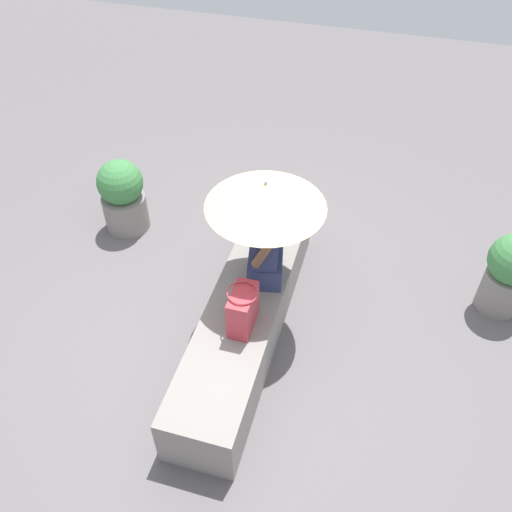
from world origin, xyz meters
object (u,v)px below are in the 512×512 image
(person_seated, at_px, (266,243))
(handbag_black, at_px, (269,231))
(planter_far, at_px, (123,196))
(tote_bag_canvas, at_px, (243,309))
(planter_near, at_px, (510,272))
(parasol, at_px, (266,195))

(person_seated, height_order, handbag_black, person_seated)
(planter_far, bearing_deg, tote_bag_canvas, -128.22)
(person_seated, relative_size, tote_bag_canvas, 2.40)
(tote_bag_canvas, distance_m, planter_near, 2.37)
(handbag_black, bearing_deg, person_seated, -168.75)
(person_seated, bearing_deg, handbag_black, 11.25)
(planter_far, bearing_deg, handbag_black, -102.47)
(handbag_black, bearing_deg, tote_bag_canvas, -176.74)
(parasol, height_order, planter_near, parasol)
(planter_near, bearing_deg, parasol, 108.32)
(handbag_black, xyz_separation_m, planter_near, (0.24, -2.08, -0.18))
(person_seated, height_order, tote_bag_canvas, person_seated)
(parasol, xyz_separation_m, planter_near, (0.66, -2.00, -0.90))
(planter_near, height_order, planter_far, planter_near)
(person_seated, xyz_separation_m, handbag_black, (0.42, 0.08, -0.24))
(handbag_black, distance_m, planter_far, 1.67)
(tote_bag_canvas, bearing_deg, planter_near, -59.29)
(planter_far, bearing_deg, person_seated, -114.54)
(planter_near, relative_size, planter_far, 1.02)
(handbag_black, xyz_separation_m, tote_bag_canvas, (-0.96, -0.05, 0.04))
(parasol, bearing_deg, tote_bag_canvas, 177.58)
(handbag_black, height_order, tote_bag_canvas, tote_bag_canvas)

